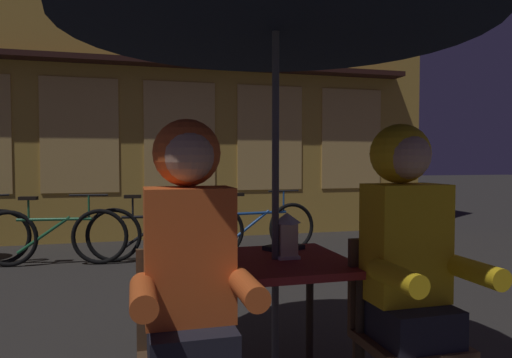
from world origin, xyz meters
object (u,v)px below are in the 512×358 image
object	(u,v)px
cafe_table	(275,279)
person_right_hooded	(409,249)
bicycle_third	(157,233)
book	(284,247)
bicycle_second	(54,236)
chair_left	(189,346)
bicycle_fourth	(256,228)
lantern	(287,234)
chair_right	(400,324)
person_left_hooded	(190,261)

from	to	relation	value
cafe_table	person_right_hooded	bearing A→B (deg)	-41.57
bicycle_third	book	world-z (taller)	bicycle_third
bicycle_second	bicycle_third	size ratio (longest dim) A/B	1.00
cafe_table	person_right_hooded	world-z (taller)	person_right_hooded
chair_left	bicycle_fourth	size ratio (longest dim) A/B	0.52
lantern	bicycle_third	distance (m)	3.62
chair_right	lantern	bearing A→B (deg)	137.89
lantern	chair_left	bearing A→B (deg)	-145.26
bicycle_third	bicycle_fourth	world-z (taller)	same
bicycle_third	bicycle_second	bearing A→B (deg)	177.80
person_left_hooded	book	world-z (taller)	person_left_hooded
chair_left	bicycle_second	size ratio (longest dim) A/B	0.52
bicycle_second	bicycle_third	xyz separation A→B (m)	(1.17, -0.04, 0.00)
bicycle_fourth	bicycle_third	bearing A→B (deg)	-177.98
lantern	person_right_hooded	xyz separation A→B (m)	(0.42, -0.43, -0.01)
chair_left	bicycle_second	bearing A→B (deg)	105.39
lantern	chair_right	world-z (taller)	lantern
person_left_hooded	chair_left	bearing A→B (deg)	90.00
chair_right	cafe_table	bearing A→B (deg)	142.45
bicycle_third	lantern	bearing A→B (deg)	-82.50
chair_left	cafe_table	bearing A→B (deg)	37.55
book	chair_right	bearing A→B (deg)	-86.54
lantern	bicycle_second	size ratio (longest dim) A/B	0.14
chair_left	book	bearing A→B (deg)	44.51
person_right_hooded	bicycle_third	bearing A→B (deg)	102.52
chair_left	book	size ratio (longest dim) A/B	4.35
person_left_hooded	person_right_hooded	distance (m)	0.96
person_right_hooded	bicycle_second	distance (m)	4.55
chair_left	bicycle_third	xyz separation A→B (m)	(0.08, 3.92, -0.14)
bicycle_fourth	chair_right	bearing A→B (deg)	-95.68
cafe_table	lantern	xyz separation A→B (m)	(0.06, 0.01, 0.22)
person_right_hooded	book	world-z (taller)	person_right_hooded
cafe_table	bicycle_third	world-z (taller)	bicycle_third
chair_right	bicycle_second	distance (m)	4.47
chair_left	book	world-z (taller)	chair_left
lantern	bicycle_third	xyz separation A→B (m)	(-0.47, 3.55, -0.51)
person_left_hooded	bicycle_second	xyz separation A→B (m)	(-1.09, 4.03, -0.50)
person_right_hooded	person_left_hooded	bearing A→B (deg)	180.00
cafe_table	lantern	size ratio (longest dim) A/B	3.20
bicycle_second	bicycle_third	bearing A→B (deg)	-2.20
lantern	person_left_hooded	xyz separation A→B (m)	(-0.54, -0.43, -0.01)
person_right_hooded	bicycle_third	size ratio (longest dim) A/B	0.83
person_left_hooded	bicycle_fourth	world-z (taller)	person_left_hooded
bicycle_second	bicycle_fourth	size ratio (longest dim) A/B	1.00
person_left_hooded	bicycle_fourth	size ratio (longest dim) A/B	0.84
bicycle_third	bicycle_fourth	size ratio (longest dim) A/B	1.00
bicycle_fourth	chair_left	bearing A→B (deg)	-108.84
chair_left	bicycle_third	size ratio (longest dim) A/B	0.52
chair_right	book	world-z (taller)	chair_right
cafe_table	bicycle_fourth	size ratio (longest dim) A/B	0.44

